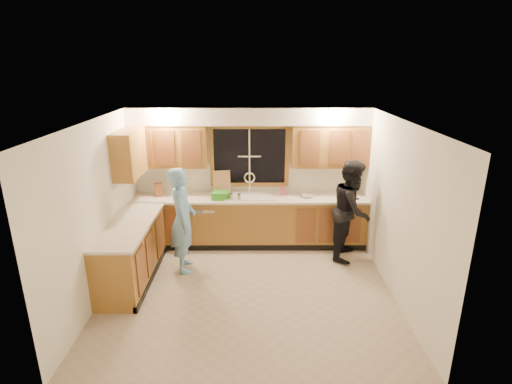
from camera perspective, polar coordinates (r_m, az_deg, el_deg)
floor at (r=6.13m, az=-1.09°, el=-13.76°), size 4.20×4.20×0.00m
ceiling at (r=5.26m, az=-1.26°, el=10.03°), size 4.20×4.20×0.00m
wall_back at (r=7.38m, az=-0.93°, el=2.49°), size 4.20×0.00×4.20m
wall_left at (r=5.99m, az=-21.71°, el=-2.61°), size 0.00×3.80×3.80m
wall_right at (r=5.92m, az=19.62°, el=-2.61°), size 0.00×3.80×3.80m
base_cabinets_back at (r=7.36m, az=-0.92°, el=-4.22°), size 4.20×0.60×0.88m
base_cabinets_left at (r=6.51m, az=-17.30°, el=-8.25°), size 0.60×1.90×0.88m
countertop_back at (r=7.18m, az=-0.94°, el=-0.88°), size 4.20×0.63×0.04m
countertop_left at (r=6.32m, az=-17.56°, el=-4.51°), size 0.63×1.90×0.04m
upper_cabinets_left at (r=7.25m, az=-12.38°, el=6.46°), size 1.35×0.33×0.75m
upper_cabinets_right at (r=7.21m, az=10.51°, el=6.51°), size 1.35×0.33×0.75m
upper_cabinets_return at (r=6.79m, az=-17.66°, el=5.26°), size 0.33×0.90×0.75m
soffit at (r=6.99m, az=-0.99°, el=10.82°), size 4.20×0.35×0.30m
window_frame at (r=7.28m, az=-0.94°, el=5.12°), size 1.44×0.03×1.14m
sink at (r=7.21m, az=-0.94°, el=-1.09°), size 0.86×0.52×0.57m
dishwasher at (r=7.42m, az=-7.52°, el=-4.44°), size 0.60×0.56×0.82m
stove at (r=6.02m, az=-18.86°, el=-10.54°), size 0.58×0.75×0.90m
man at (r=6.42m, az=-10.46°, el=-3.97°), size 0.51×0.68×1.71m
woman at (r=6.93m, az=13.52°, el=-2.50°), size 0.92×1.02×1.72m
knife_block at (r=7.40m, az=-13.74°, el=0.30°), size 0.15×0.14×0.24m
cutting_board at (r=7.36m, az=-4.92°, el=1.43°), size 0.33×0.15×0.42m
dish_crate at (r=7.09m, az=-5.09°, el=-0.47°), size 0.30×0.29×0.13m
soap_bottle at (r=7.29m, az=3.85°, el=0.29°), size 0.10×0.10×0.18m
bowl at (r=7.21m, az=7.31°, el=-0.58°), size 0.23×0.23×0.05m
can_left at (r=6.98m, az=-2.46°, el=-0.78°), size 0.07×0.07×0.12m
can_right at (r=6.99m, az=-3.67°, el=-0.71°), size 0.10×0.10×0.13m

